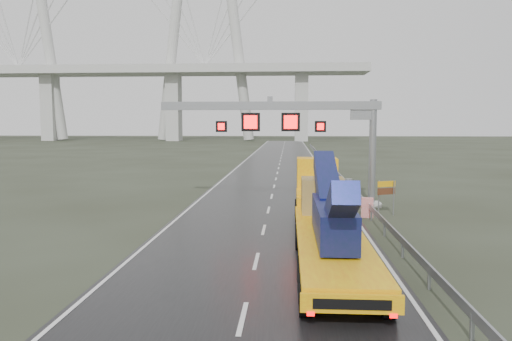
# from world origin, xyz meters

# --- Properties ---
(ground) EXTENTS (400.00, 400.00, 0.00)m
(ground) POSITION_xyz_m (0.00, 0.00, 0.00)
(ground) COLOR #2B2E20
(ground) RESTS_ON ground
(road) EXTENTS (11.00, 200.00, 0.02)m
(road) POSITION_xyz_m (0.00, 40.00, 0.01)
(road) COLOR black
(road) RESTS_ON ground
(guardrail) EXTENTS (0.20, 140.00, 1.40)m
(guardrail) POSITION_xyz_m (6.10, 30.00, 0.70)
(guardrail) COLOR gray
(guardrail) RESTS_ON ground
(sign_gantry) EXTENTS (14.90, 1.20, 7.42)m
(sign_gantry) POSITION_xyz_m (2.10, 17.99, 5.61)
(sign_gantry) COLOR #BAB9B4
(sign_gantry) RESTS_ON ground
(heavy_haul_truck) EXTENTS (2.78, 18.23, 4.28)m
(heavy_haul_truck) POSITION_xyz_m (3.01, 7.87, 1.66)
(heavy_haul_truck) COLOR yellow
(heavy_haul_truck) RESTS_ON ground
(exit_sign_pair) EXTENTS (1.16, 0.58, 2.15)m
(exit_sign_pair) POSITION_xyz_m (7.27, 14.80, 1.51)
(exit_sign_pair) COLOR gray
(exit_sign_pair) RESTS_ON ground
(striped_barrier) EXTENTS (0.73, 0.44, 1.19)m
(striped_barrier) POSITION_xyz_m (6.00, 14.00, 0.59)
(striped_barrier) COLOR red
(striped_barrier) RESTS_ON ground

